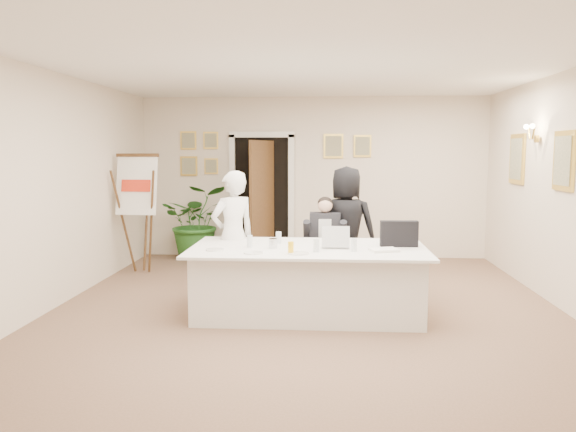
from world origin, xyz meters
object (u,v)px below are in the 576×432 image
(conference_table, at_px, (308,280))
(potted_palm, at_px, (197,222))
(standing_woman, at_px, (346,227))
(laptop_bag, at_px, (399,234))
(laptop, at_px, (335,235))
(oj_glass, at_px, (291,248))
(steel_jug, at_px, (273,243))
(seated_man, at_px, (325,244))
(standing_man, at_px, (233,236))
(flip_chart, at_px, (140,220))
(paper_stack, at_px, (384,250))

(conference_table, relative_size, potted_palm, 2.07)
(standing_woman, distance_m, laptop_bag, 1.29)
(laptop, height_order, oj_glass, laptop)
(oj_glass, height_order, steel_jug, oj_glass)
(seated_man, bearing_deg, oj_glass, -93.07)
(standing_man, xyz_separation_m, standing_woman, (1.43, 0.73, 0.02))
(standing_woman, bearing_deg, flip_chart, 0.90)
(potted_palm, bearing_deg, flip_chart, -115.69)
(standing_woman, height_order, potted_palm, standing_woman)
(standing_woman, height_order, steel_jug, standing_woman)
(standing_woman, xyz_separation_m, laptop_bag, (0.56, -1.16, 0.09))
(seated_man, relative_size, oj_glass, 9.86)
(standing_man, relative_size, steel_jug, 14.76)
(steel_jug, bearing_deg, seated_man, 62.85)
(laptop, bearing_deg, steel_jug, -169.07)
(standing_woman, distance_m, paper_stack, 1.53)
(conference_table, relative_size, seated_man, 2.09)
(standing_man, distance_m, steel_jug, 0.85)
(seated_man, xyz_separation_m, paper_stack, (0.64, -1.25, 0.15))
(paper_stack, bearing_deg, standing_man, 156.97)
(flip_chart, distance_m, laptop_bag, 4.12)
(standing_man, xyz_separation_m, paper_stack, (1.78, -0.76, -0.02))
(laptop_bag, distance_m, steel_jug, 1.45)
(flip_chart, xyz_separation_m, standing_man, (1.67, -1.46, -0.02))
(seated_man, relative_size, steel_jug, 11.65)
(standing_woman, height_order, laptop, standing_woman)
(conference_table, height_order, seated_man, seated_man)
(paper_stack, bearing_deg, steel_jug, 174.50)
(seated_man, xyz_separation_m, laptop, (0.12, -1.02, 0.27))
(laptop, bearing_deg, paper_stack, -22.63)
(standing_man, bearing_deg, standing_woman, 169.64)
(oj_glass, bearing_deg, standing_man, 128.70)
(standing_man, bearing_deg, flip_chart, -78.63)
(potted_palm, distance_m, laptop_bag, 4.39)
(seated_man, height_order, potted_palm, potted_palm)
(seated_man, height_order, oj_glass, seated_man)
(flip_chart, height_order, standing_man, flip_chart)
(flip_chart, bearing_deg, potted_palm, 64.31)
(potted_palm, height_order, oj_glass, potted_palm)
(flip_chart, distance_m, laptop, 3.54)
(paper_stack, bearing_deg, laptop, 155.85)
(flip_chart, distance_m, oj_glass, 3.45)
(standing_man, height_order, laptop_bag, standing_man)
(standing_man, relative_size, standing_woman, 0.98)
(seated_man, distance_m, paper_stack, 1.42)
(laptop_bag, xyz_separation_m, oj_glass, (-1.21, -0.54, -0.08))
(standing_man, xyz_separation_m, steel_jug, (0.56, -0.64, 0.02))
(conference_table, bearing_deg, standing_man, 150.37)
(steel_jug, bearing_deg, laptop_bag, 8.23)
(potted_palm, height_order, steel_jug, potted_palm)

